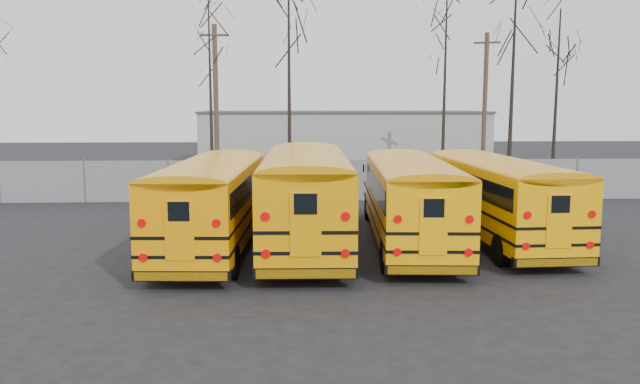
{
  "coord_description": "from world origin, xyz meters",
  "views": [
    {
      "loc": [
        -2.06,
        -18.01,
        4.67
      ],
      "look_at": [
        -1.09,
        3.71,
        1.6
      ],
      "focal_mm": 35.0,
      "sensor_mm": 36.0,
      "label": 1
    }
  ],
  "objects_px": {
    "bus_b": "(306,190)",
    "bus_c": "(410,194)",
    "bus_d": "(497,192)",
    "bus_a": "(213,196)",
    "utility_pole_right": "(485,105)",
    "utility_pole_left": "(216,104)"
  },
  "relations": [
    {
      "from": "bus_b",
      "to": "bus_c",
      "type": "bearing_deg",
      "value": -0.35
    },
    {
      "from": "bus_b",
      "to": "utility_pole_right",
      "type": "bearing_deg",
      "value": 58.95
    },
    {
      "from": "bus_c",
      "to": "bus_d",
      "type": "distance_m",
      "value": 3.16
    },
    {
      "from": "bus_a",
      "to": "bus_d",
      "type": "distance_m",
      "value": 9.56
    },
    {
      "from": "bus_a",
      "to": "bus_c",
      "type": "relative_size",
      "value": 1.01
    },
    {
      "from": "bus_b",
      "to": "utility_pole_right",
      "type": "relative_size",
      "value": 1.29
    },
    {
      "from": "bus_a",
      "to": "utility_pole_right",
      "type": "height_order",
      "value": "utility_pole_right"
    },
    {
      "from": "bus_a",
      "to": "bus_c",
      "type": "xyz_separation_m",
      "value": [
        6.41,
        0.27,
        -0.01
      ]
    },
    {
      "from": "bus_a",
      "to": "bus_d",
      "type": "relative_size",
      "value": 1.03
    },
    {
      "from": "utility_pole_right",
      "to": "bus_c",
      "type": "bearing_deg",
      "value": -95.29
    },
    {
      "from": "bus_c",
      "to": "utility_pole_right",
      "type": "relative_size",
      "value": 1.2
    },
    {
      "from": "bus_a",
      "to": "utility_pole_left",
      "type": "xyz_separation_m",
      "value": [
        -1.81,
        16.36,
        2.94
      ]
    },
    {
      "from": "bus_c",
      "to": "utility_pole_right",
      "type": "bearing_deg",
      "value": 69.68
    },
    {
      "from": "bus_b",
      "to": "utility_pole_left",
      "type": "xyz_separation_m",
      "value": [
        -4.78,
        16.0,
        2.8
      ]
    },
    {
      "from": "bus_d",
      "to": "utility_pole_right",
      "type": "bearing_deg",
      "value": 72.17
    },
    {
      "from": "bus_a",
      "to": "bus_d",
      "type": "xyz_separation_m",
      "value": [
        9.52,
        0.87,
        -0.04
      ]
    },
    {
      "from": "bus_a",
      "to": "utility_pole_right",
      "type": "bearing_deg",
      "value": 54.89
    },
    {
      "from": "bus_b",
      "to": "utility_pole_left",
      "type": "relative_size",
      "value": 1.27
    },
    {
      "from": "bus_d",
      "to": "bus_c",
      "type": "bearing_deg",
      "value": -171.27
    },
    {
      "from": "bus_b",
      "to": "bus_d",
      "type": "bearing_deg",
      "value": 5.67
    },
    {
      "from": "bus_b",
      "to": "utility_pole_right",
      "type": "xyz_separation_m",
      "value": [
        11.47,
        18.1,
        2.72
      ]
    },
    {
      "from": "bus_b",
      "to": "bus_c",
      "type": "distance_m",
      "value": 3.44
    }
  ]
}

